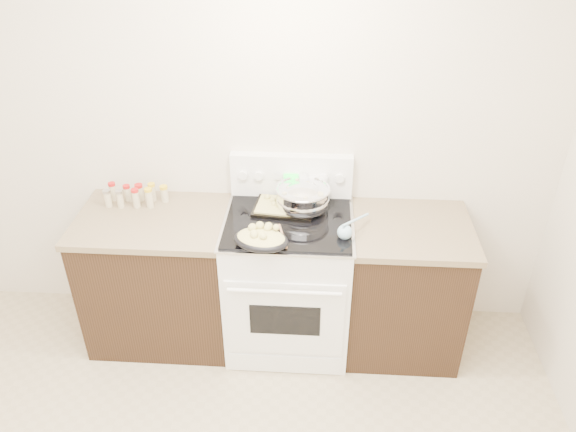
{
  "coord_description": "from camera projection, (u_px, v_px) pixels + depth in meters",
  "views": [
    {
      "loc": [
        0.52,
        -1.38,
        2.75
      ],
      "look_at": [
        0.35,
        1.37,
        1.0
      ],
      "focal_mm": 35.0,
      "sensor_mm": 36.0,
      "label": 1
    }
  ],
  "objects": [
    {
      "name": "counter_right",
      "position": [
        403.0,
        286.0,
        3.56
      ],
      "size": [
        0.73,
        0.67,
        0.92
      ],
      "color": "black",
      "rests_on": "ground"
    },
    {
      "name": "baking_sheet",
      "position": [
        285.0,
        207.0,
        3.42
      ],
      "size": [
        0.39,
        0.3,
        0.06
      ],
      "color": "black",
      "rests_on": "kitchen_range"
    },
    {
      "name": "spice_jars",
      "position": [
        135.0,
        195.0,
        3.51
      ],
      "size": [
        0.38,
        0.14,
        0.13
      ],
      "color": "#BFB28C",
      "rests_on": "counter_left"
    },
    {
      "name": "counter_left",
      "position": [
        161.0,
        277.0,
        3.64
      ],
      "size": [
        0.93,
        0.67,
        0.92
      ],
      "color": "black",
      "rests_on": "ground"
    },
    {
      "name": "mixing_bowl",
      "position": [
        303.0,
        198.0,
        3.39
      ],
      "size": [
        0.35,
        0.35,
        0.19
      ],
      "color": "silver",
      "rests_on": "kitchen_range"
    },
    {
      "name": "wooden_spoon",
      "position": [
        279.0,
        243.0,
        3.11
      ],
      "size": [
        0.08,
        0.24,
        0.04
      ],
      "color": "tan",
      "rests_on": "kitchen_range"
    },
    {
      "name": "roasting_pan",
      "position": [
        261.0,
        239.0,
        3.08
      ],
      "size": [
        0.35,
        0.28,
        0.11
      ],
      "color": "black",
      "rests_on": "kitchen_range"
    },
    {
      "name": "kitchen_range",
      "position": [
        289.0,
        279.0,
        3.58
      ],
      "size": [
        0.78,
        0.73,
        1.22
      ],
      "color": "white",
      "rests_on": "ground"
    },
    {
      "name": "room_shell",
      "position": [
        148.0,
        256.0,
        1.75
      ],
      "size": [
        4.1,
        3.6,
        2.75
      ],
      "color": "beige",
      "rests_on": "ground"
    },
    {
      "name": "blue_ladle",
      "position": [
        346.0,
        231.0,
        3.17
      ],
      "size": [
        0.19,
        0.25,
        0.11
      ],
      "color": "#92C0DB",
      "rests_on": "kitchen_range"
    }
  ]
}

